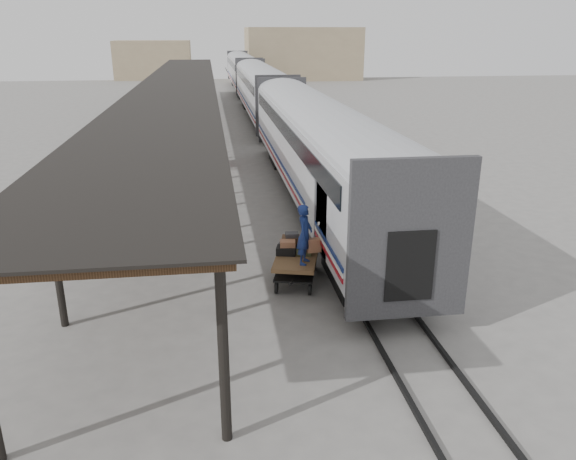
# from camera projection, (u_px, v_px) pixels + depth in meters

# --- Properties ---
(ground) EXTENTS (160.00, 160.00, 0.00)m
(ground) POSITION_uv_depth(u_px,v_px,m) (262.00, 282.00, 17.45)
(ground) COLOR slate
(ground) RESTS_ON ground
(train) EXTENTS (3.45, 76.01, 4.01)m
(train) POSITION_uv_depth(u_px,v_px,m) (262.00, 89.00, 48.52)
(train) COLOR silver
(train) RESTS_ON ground
(canopy) EXTENTS (4.90, 64.30, 4.15)m
(canopy) POSITION_uv_depth(u_px,v_px,m) (178.00, 84.00, 38.08)
(canopy) COLOR #422B19
(canopy) RESTS_ON ground
(rails) EXTENTS (1.54, 150.00, 0.12)m
(rails) POSITION_uv_depth(u_px,v_px,m) (262.00, 119.00, 49.59)
(rails) COLOR black
(rails) RESTS_ON ground
(building_far) EXTENTS (18.00, 10.00, 8.00)m
(building_far) POSITION_uv_depth(u_px,v_px,m) (302.00, 54.00, 90.75)
(building_far) COLOR tan
(building_far) RESTS_ON ground
(building_left) EXTENTS (12.00, 8.00, 6.00)m
(building_left) POSITION_uv_depth(u_px,v_px,m) (154.00, 60.00, 91.70)
(building_left) COLOR tan
(building_left) RESTS_ON ground
(baggage_cart) EXTENTS (1.82, 2.64, 0.86)m
(baggage_cart) POSITION_uv_depth(u_px,v_px,m) (297.00, 261.00, 17.34)
(baggage_cart) COLOR brown
(baggage_cart) RESTS_ON ground
(suitcase_stack) EXTENTS (1.48, 1.10, 0.56)m
(suitcase_stack) POSITION_uv_depth(u_px,v_px,m) (294.00, 245.00, 17.54)
(suitcase_stack) COLOR #373739
(suitcase_stack) RESTS_ON baggage_cart
(luggage_tug) EXTENTS (1.25, 1.80, 1.48)m
(luggage_tug) POSITION_uv_depth(u_px,v_px,m) (211.00, 155.00, 32.24)
(luggage_tug) COLOR maroon
(luggage_tug) RESTS_ON ground
(porter) EXTENTS (0.66, 0.78, 1.81)m
(porter) POSITION_uv_depth(u_px,v_px,m) (305.00, 234.00, 16.38)
(porter) COLOR navy
(porter) RESTS_ON baggage_cart
(pedestrian) EXTENTS (1.05, 0.67, 1.66)m
(pedestrian) POSITION_uv_depth(u_px,v_px,m) (176.00, 148.00, 33.28)
(pedestrian) COLOR black
(pedestrian) RESTS_ON ground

